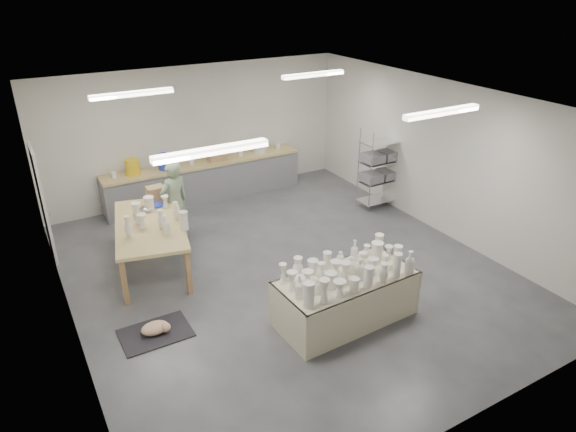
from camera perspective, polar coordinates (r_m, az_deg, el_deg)
room at (r=8.29m, az=-1.36°, el=6.24°), size 8.00×8.02×3.00m
back_counter at (r=11.95m, az=-9.17°, el=4.05°), size 4.60×0.60×1.24m
wire_shelf at (r=11.47m, az=10.17°, el=5.36°), size 0.88×0.48×1.80m
drying_table at (r=7.79m, az=6.38°, el=-8.69°), size 2.13×1.08×1.11m
work_table at (r=9.28m, az=-14.98°, el=-0.52°), size 1.61×2.47×1.23m
rug at (r=7.94m, az=-14.50°, el=-12.48°), size 1.00×0.70×0.02m
cat at (r=7.87m, az=-14.41°, el=-11.94°), size 0.46×0.37×0.17m
potter at (r=10.01m, az=-12.48°, el=1.50°), size 0.68×0.54×1.64m
red_stool at (r=10.46m, az=-12.69°, el=-0.52°), size 0.48×0.48×0.35m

